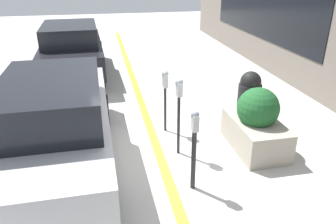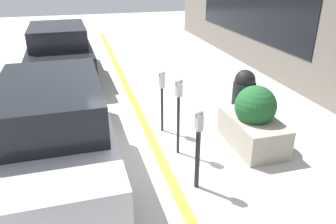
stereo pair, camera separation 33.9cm
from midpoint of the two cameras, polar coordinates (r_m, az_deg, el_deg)
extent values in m
plane|color=beige|center=(6.13, 0.85, -7.63)|extent=(40.00, 40.00, 0.00)
cube|color=gold|center=(6.11, 0.11, -7.55)|extent=(24.50, 0.16, 0.04)
cube|color=black|center=(12.01, 16.63, 18.05)|extent=(7.35, 0.02, 2.34)
cylinder|color=#232326|center=(5.09, 6.40, -8.36)|extent=(0.07, 0.07, 1.02)
cube|color=#B7B7BC|center=(4.78, 6.74, -1.90)|extent=(0.15, 0.09, 0.25)
sphere|color=gray|center=(4.72, 6.82, -0.52)|extent=(0.12, 0.12, 0.12)
cylinder|color=#232326|center=(5.95, 3.49, -2.36)|extent=(0.05, 0.05, 1.15)
cube|color=#B7B7BC|center=(5.68, 3.66, 3.96)|extent=(0.17, 0.09, 0.24)
sphere|color=gray|center=(5.64, 3.70, 5.13)|extent=(0.14, 0.14, 0.14)
cylinder|color=#232326|center=(6.81, 0.94, 0.46)|extent=(0.05, 0.05, 0.99)
cube|color=#B7B7BC|center=(6.58, 0.97, 5.49)|extent=(0.16, 0.09, 0.27)
sphere|color=gray|center=(6.54, 0.98, 6.62)|extent=(0.14, 0.14, 0.14)
cube|color=#A39989|center=(6.50, 16.35, -3.80)|extent=(1.46, 0.82, 0.58)
sphere|color=#1E5628|center=(6.28, 16.92, 0.59)|extent=(0.78, 0.78, 0.78)
cube|color=#B7B7BC|center=(5.86, -17.13, -2.83)|extent=(4.77, 1.79, 0.70)
cube|color=black|center=(5.43, -18.09, 2.41)|extent=(2.49, 1.56, 0.60)
cylinder|color=black|center=(7.30, -9.80, 0.39)|extent=(0.66, 0.21, 0.66)
cylinder|color=black|center=(7.45, -22.10, -0.64)|extent=(0.66, 0.21, 0.66)
cylinder|color=black|center=(4.75, -8.03, -13.77)|extent=(0.66, 0.21, 0.66)
cube|color=black|center=(10.84, -15.42, 9.94)|extent=(4.47, 1.93, 0.69)
cube|color=black|center=(10.54, -15.84, 12.99)|extent=(2.34, 1.64, 0.56)
cylinder|color=black|center=(12.23, -11.09, 10.23)|extent=(0.76, 0.21, 0.76)
cylinder|color=black|center=(12.32, -18.82, 9.51)|extent=(0.76, 0.21, 0.76)
cylinder|color=black|center=(9.59, -10.63, 6.44)|extent=(0.76, 0.21, 0.76)
cylinder|color=black|center=(9.71, -20.37, 5.55)|extent=(0.76, 0.21, 0.76)
cylinder|color=black|center=(7.53, 15.09, 1.50)|extent=(0.50, 0.50, 0.87)
sphere|color=black|center=(7.36, 15.50, 5.09)|extent=(0.45, 0.45, 0.45)
camera|label=1|loc=(0.17, 91.69, -0.76)|focal=35.00mm
camera|label=2|loc=(0.17, -88.31, 0.76)|focal=35.00mm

